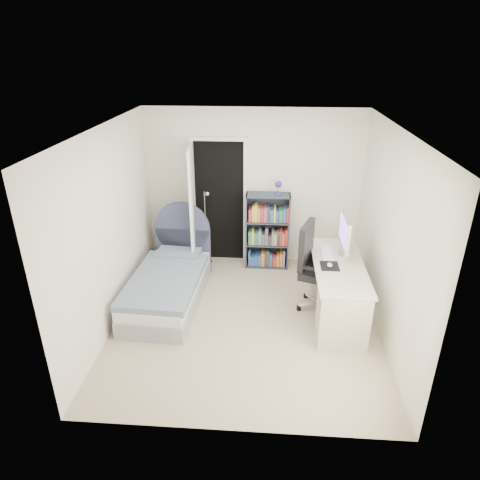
# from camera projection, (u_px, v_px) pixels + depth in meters

# --- Properties ---
(room_shell) EXTENTS (3.50, 3.70, 2.60)m
(room_shell) POSITION_uv_depth(u_px,v_px,m) (247.00, 234.00, 5.16)
(room_shell) COLOR tan
(room_shell) RESTS_ON ground
(door) EXTENTS (0.92, 0.83, 2.06)m
(door) POSITION_uv_depth(u_px,v_px,m) (202.00, 206.00, 6.68)
(door) COLOR black
(door) RESTS_ON ground
(bed) EXTENTS (0.99, 1.94, 1.17)m
(bed) POSITION_uv_depth(u_px,v_px,m) (169.00, 283.00, 6.05)
(bed) COLOR gray
(bed) RESTS_ON ground
(nightstand) EXTENTS (0.35, 0.35, 0.53)m
(nightstand) POSITION_uv_depth(u_px,v_px,m) (185.00, 245.00, 7.00)
(nightstand) COLOR tan
(nightstand) RESTS_ON ground
(floor_lamp) EXTENTS (0.18, 0.18, 1.26)m
(floor_lamp) POSITION_uv_depth(u_px,v_px,m) (207.00, 235.00, 6.96)
(floor_lamp) COLOR silver
(floor_lamp) RESTS_ON ground
(bookcase) EXTENTS (0.69, 0.29, 1.46)m
(bookcase) POSITION_uv_depth(u_px,v_px,m) (268.00, 233.00, 6.85)
(bookcase) COLOR #333C46
(bookcase) RESTS_ON ground
(desk) EXTENTS (0.64, 1.60, 1.31)m
(desk) POSITION_uv_depth(u_px,v_px,m) (337.00, 288.00, 5.61)
(desk) COLOR beige
(desk) RESTS_ON ground
(office_chair) EXTENTS (0.69, 0.70, 1.23)m
(office_chair) POSITION_uv_depth(u_px,v_px,m) (316.00, 263.00, 5.70)
(office_chair) COLOR silver
(office_chair) RESTS_ON ground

